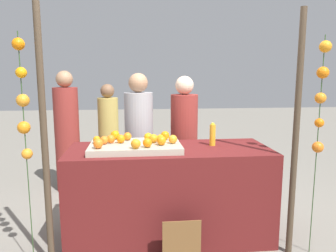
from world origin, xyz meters
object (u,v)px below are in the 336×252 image
(stall_counter, at_px, (170,193))
(vendor_right, at_px, (184,148))
(juice_bottle, at_px, (213,135))
(vendor_left, at_px, (139,148))
(orange_1, at_px, (98,144))
(chalkboard_sign, at_px, (182,245))
(orange_0, at_px, (153,138))

(stall_counter, xyz_separation_m, vendor_right, (0.26, 0.72, 0.30))
(juice_bottle, xyz_separation_m, vendor_left, (-0.75, 0.60, -0.26))
(orange_1, height_order, vendor_left, vendor_left)
(chalkboard_sign, relative_size, vendor_right, 0.27)
(vendor_left, xyz_separation_m, vendor_right, (0.55, 0.04, -0.02))
(stall_counter, relative_size, vendor_left, 1.20)
(stall_counter, relative_size, vendor_right, 1.22)
(orange_0, bearing_deg, vendor_right, 60.23)
(juice_bottle, bearing_deg, orange_1, -166.14)
(juice_bottle, distance_m, vendor_right, 0.73)
(orange_0, bearing_deg, chalkboard_sign, -69.94)
(juice_bottle, bearing_deg, chalkboard_sign, -122.38)
(vendor_right, bearing_deg, chalkboard_sign, -99.36)
(vendor_left, height_order, vendor_right, vendor_left)
(juice_bottle, relative_size, vendor_right, 0.14)
(orange_1, xyz_separation_m, vendor_right, (0.93, 0.92, -0.27))
(stall_counter, relative_size, orange_0, 22.91)
(orange_0, xyz_separation_m, juice_bottle, (0.62, 0.09, 0.01))
(vendor_left, bearing_deg, chalkboard_sign, -74.92)
(chalkboard_sign, distance_m, vendor_left, 1.42)
(orange_0, distance_m, juice_bottle, 0.62)
(orange_0, xyz_separation_m, vendor_right, (0.42, 0.73, -0.27))
(orange_0, relative_size, chalkboard_sign, 0.20)
(stall_counter, height_order, juice_bottle, juice_bottle)
(vendor_right, bearing_deg, stall_counter, -109.56)
(orange_0, distance_m, vendor_right, 0.88)
(orange_1, bearing_deg, chalkboard_sign, -27.09)
(juice_bottle, bearing_deg, orange_0, -171.94)
(orange_0, distance_m, vendor_left, 0.75)
(orange_0, distance_m, orange_1, 0.55)
(vendor_left, relative_size, vendor_right, 1.02)
(orange_1, height_order, chalkboard_sign, orange_1)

